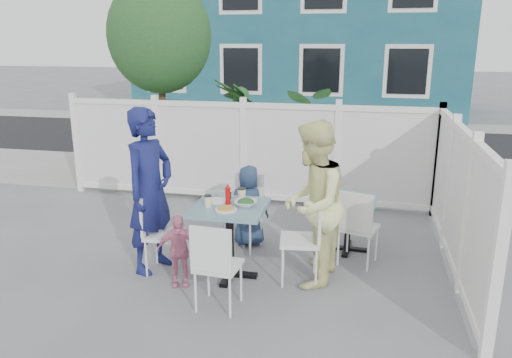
% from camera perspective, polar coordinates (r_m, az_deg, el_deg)
% --- Properties ---
extents(ground, '(80.00, 80.00, 0.00)m').
position_cam_1_polar(ground, '(5.95, -7.94, -9.63)').
color(ground, slate).
extents(near_sidewalk, '(24.00, 2.60, 0.01)m').
position_cam_1_polar(near_sidewalk, '(9.38, 0.05, 0.05)').
color(near_sidewalk, gray).
rests_on(near_sidewalk, ground).
extents(street, '(24.00, 5.00, 0.01)m').
position_cam_1_polar(street, '(12.93, 3.58, 4.34)').
color(street, black).
rests_on(street, ground).
extents(far_sidewalk, '(24.00, 1.60, 0.01)m').
position_cam_1_polar(far_sidewalk, '(15.95, 5.33, 6.46)').
color(far_sidewalk, gray).
rests_on(far_sidewalk, ground).
extents(building, '(11.00, 6.00, 6.00)m').
position_cam_1_polar(building, '(19.19, 5.36, 16.98)').
color(building, '#164E62').
rests_on(building, ground).
extents(fence_back, '(5.86, 0.08, 1.60)m').
position_cam_1_polar(fence_back, '(7.85, -1.43, 2.81)').
color(fence_back, white).
rests_on(fence_back, ground).
extents(fence_right, '(0.08, 3.66, 1.60)m').
position_cam_1_polar(fence_right, '(5.99, 22.08, -2.46)').
color(fence_right, white).
rests_on(fence_right, ground).
extents(tree, '(1.80, 1.62, 3.59)m').
position_cam_1_polar(tree, '(9.05, -11.01, 15.78)').
color(tree, '#382316').
rests_on(tree, ground).
extents(utility_cabinet, '(0.76, 0.59, 1.32)m').
position_cam_1_polar(utility_cabinet, '(10.09, -11.89, 4.65)').
color(utility_cabinet, gold).
rests_on(utility_cabinet, ground).
extents(potted_shrub_a, '(1.50, 1.50, 1.89)m').
position_cam_1_polar(potted_shrub_a, '(8.54, -1.85, 4.96)').
color(potted_shrub_a, '#173B20').
rests_on(potted_shrub_a, ground).
extents(potted_shrub_b, '(1.92, 1.79, 1.72)m').
position_cam_1_polar(potted_shrub_b, '(8.22, 8.44, 3.77)').
color(potted_shrub_b, '#173B20').
rests_on(potted_shrub_b, ground).
extents(main_table, '(0.78, 0.78, 0.81)m').
position_cam_1_polar(main_table, '(5.40, -3.03, -4.93)').
color(main_table, teal).
rests_on(main_table, ground).
extents(spare_table, '(0.68, 0.68, 0.67)m').
position_cam_1_polar(spare_table, '(6.19, 10.53, -3.51)').
color(spare_table, teal).
rests_on(spare_table, ground).
extents(chair_left, '(0.42, 0.44, 0.89)m').
position_cam_1_polar(chair_left, '(5.67, -11.21, -5.41)').
color(chair_left, white).
rests_on(chair_left, ground).
extents(chair_right, '(0.47, 0.48, 0.95)m').
position_cam_1_polar(chair_right, '(5.34, 5.92, -6.13)').
color(chair_right, white).
rests_on(chair_right, ground).
extents(chair_back, '(0.49, 0.47, 0.93)m').
position_cam_1_polar(chair_back, '(6.21, -1.32, -3.01)').
color(chair_back, white).
rests_on(chair_back, ground).
extents(chair_near, '(0.43, 0.42, 0.89)m').
position_cam_1_polar(chair_near, '(4.76, -4.69, -9.32)').
color(chair_near, white).
rests_on(chair_near, ground).
extents(chair_spare, '(0.51, 0.50, 0.91)m').
position_cam_1_polar(chair_spare, '(5.78, 11.45, -4.91)').
color(chair_spare, white).
rests_on(chair_spare, ground).
extents(man, '(0.62, 0.77, 1.84)m').
position_cam_1_polar(man, '(5.61, -12.03, -1.33)').
color(man, '#151A51').
rests_on(man, ground).
extents(woman, '(0.75, 0.92, 1.75)m').
position_cam_1_polar(woman, '(5.22, 6.44, -2.87)').
color(woman, '#F4F55D').
rests_on(woman, ground).
extents(boy, '(0.56, 0.43, 1.03)m').
position_cam_1_polar(boy, '(6.28, -0.81, -3.06)').
color(boy, navy).
rests_on(boy, ground).
extents(toddler, '(0.49, 0.31, 0.78)m').
position_cam_1_polar(toddler, '(5.35, -8.86, -8.07)').
color(toddler, pink).
rests_on(toddler, ground).
extents(plate_main, '(0.23, 0.23, 0.01)m').
position_cam_1_polar(plate_main, '(5.20, -3.45, -3.52)').
color(plate_main, white).
rests_on(plate_main, main_table).
extents(plate_side, '(0.22, 0.22, 0.02)m').
position_cam_1_polar(plate_side, '(5.49, -4.36, -2.49)').
color(plate_side, white).
rests_on(plate_side, main_table).
extents(salad_bowl, '(0.23, 0.23, 0.06)m').
position_cam_1_polar(salad_bowl, '(5.32, -1.17, -2.79)').
color(salad_bowl, white).
rests_on(salad_bowl, main_table).
extents(coffee_cup_a, '(0.08, 0.08, 0.12)m').
position_cam_1_polar(coffee_cup_a, '(5.31, -5.51, -2.58)').
color(coffee_cup_a, beige).
rests_on(coffee_cup_a, main_table).
extents(coffee_cup_b, '(0.09, 0.09, 0.13)m').
position_cam_1_polar(coffee_cup_b, '(5.49, -1.65, -1.82)').
color(coffee_cup_b, beige).
rests_on(coffee_cup_b, main_table).
extents(ketchup_bottle, '(0.06, 0.06, 0.18)m').
position_cam_1_polar(ketchup_bottle, '(5.37, -3.23, -1.93)').
color(ketchup_bottle, '#B50B0B').
rests_on(ketchup_bottle, main_table).
extents(salt_shaker, '(0.03, 0.03, 0.06)m').
position_cam_1_polar(salt_shaker, '(5.59, -2.90, -1.88)').
color(salt_shaker, white).
rests_on(salt_shaker, main_table).
extents(pepper_shaker, '(0.03, 0.03, 0.07)m').
position_cam_1_polar(pepper_shaker, '(5.59, -2.93, -1.85)').
color(pepper_shaker, black).
rests_on(pepper_shaker, main_table).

